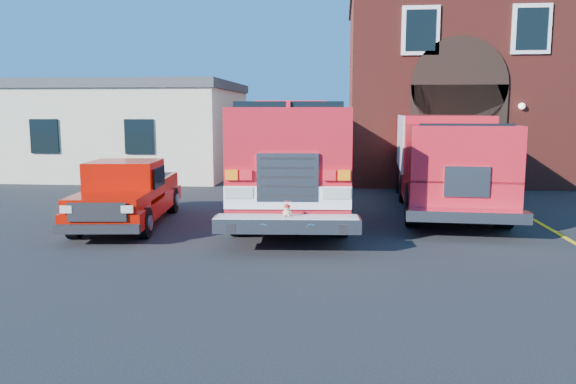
# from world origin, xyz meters

# --- Properties ---
(ground) EXTENTS (100.00, 100.00, 0.00)m
(ground) POSITION_xyz_m (0.00, 0.00, 0.00)
(ground) COLOR black
(ground) RESTS_ON ground
(parking_stripe_near) EXTENTS (0.12, 3.00, 0.01)m
(parking_stripe_near) POSITION_xyz_m (6.50, 1.00, 0.00)
(parking_stripe_near) COLOR #E0B30B
(parking_stripe_near) RESTS_ON ground
(parking_stripe_mid) EXTENTS (0.12, 3.00, 0.01)m
(parking_stripe_mid) POSITION_xyz_m (6.50, 4.00, 0.00)
(parking_stripe_mid) COLOR #E0B30B
(parking_stripe_mid) RESTS_ON ground
(parking_stripe_far) EXTENTS (0.12, 3.00, 0.01)m
(parking_stripe_far) POSITION_xyz_m (6.50, 7.00, 0.00)
(parking_stripe_far) COLOR #E0B30B
(parking_stripe_far) RESTS_ON ground
(fire_station) EXTENTS (15.20, 10.20, 8.45)m
(fire_station) POSITION_xyz_m (8.99, 13.98, 4.25)
(fire_station) COLOR maroon
(fire_station) RESTS_ON ground
(side_building) EXTENTS (10.20, 8.20, 4.35)m
(side_building) POSITION_xyz_m (-9.00, 13.00, 2.20)
(side_building) COLOR beige
(side_building) RESTS_ON ground
(fire_engine) EXTENTS (3.63, 10.75, 3.26)m
(fire_engine) POSITION_xyz_m (-0.35, 3.88, 1.69)
(fire_engine) COLOR black
(fire_engine) RESTS_ON ground
(pickup_truck) EXTENTS (2.44, 5.46, 1.73)m
(pickup_truck) POSITION_xyz_m (-4.53, 1.32, 0.82)
(pickup_truck) COLOR black
(pickup_truck) RESTS_ON ground
(secondary_truck) EXTENTS (3.23, 9.00, 2.87)m
(secondary_truck) POSITION_xyz_m (4.34, 4.78, 1.57)
(secondary_truck) COLOR black
(secondary_truck) RESTS_ON ground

